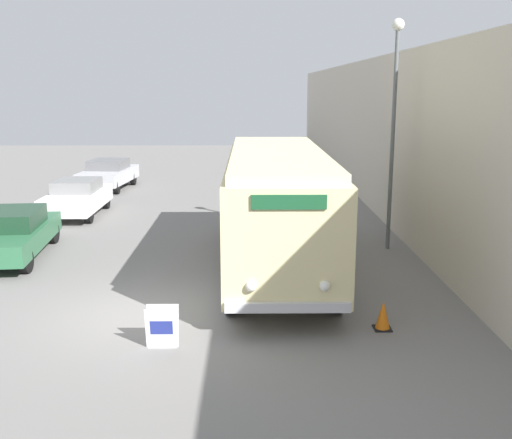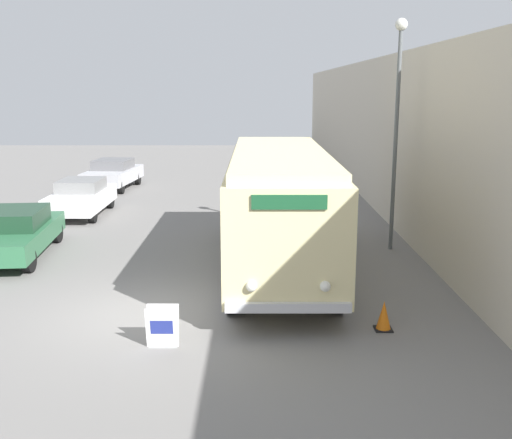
# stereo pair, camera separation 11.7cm
# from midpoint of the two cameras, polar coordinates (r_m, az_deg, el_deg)

# --- Properties ---
(ground_plane) EXTENTS (80.00, 80.00, 0.00)m
(ground_plane) POSITION_cam_midpoint_polar(r_m,az_deg,el_deg) (13.55, -10.87, -8.93)
(ground_plane) COLOR slate
(building_wall_right) EXTENTS (0.30, 60.00, 6.08)m
(building_wall_right) POSITION_cam_midpoint_polar(r_m,az_deg,el_deg) (23.04, 12.71, 7.53)
(building_wall_right) COLOR beige
(building_wall_right) RESTS_ON ground_plane
(vintage_bus) EXTENTS (2.63, 9.62, 3.25)m
(vintage_bus) POSITION_cam_midpoint_polar(r_m,az_deg,el_deg) (16.21, 2.31, 1.65)
(vintage_bus) COLOR black
(vintage_bus) RESTS_ON ground_plane
(sign_board) EXTENTS (0.62, 0.31, 0.82)m
(sign_board) POSITION_cam_midpoint_polar(r_m,az_deg,el_deg) (11.78, -8.76, -10.11)
(sign_board) COLOR gray
(sign_board) RESTS_ON ground_plane
(streetlamp) EXTENTS (0.36, 0.36, 6.84)m
(streetlamp) POSITION_cam_midpoint_polar(r_m,az_deg,el_deg) (18.44, 13.35, 10.58)
(streetlamp) COLOR #595E60
(streetlamp) RESTS_ON ground_plane
(parked_car_near) EXTENTS (2.32, 4.77, 1.40)m
(parked_car_near) POSITION_cam_midpoint_polar(r_m,az_deg,el_deg) (18.94, -22.01, -1.19)
(parked_car_near) COLOR black
(parked_car_near) RESTS_ON ground_plane
(parked_car_mid) EXTENTS (1.86, 4.19, 1.40)m
(parked_car_mid) POSITION_cam_midpoint_polar(r_m,az_deg,el_deg) (24.36, -16.32, 2.08)
(parked_car_mid) COLOR black
(parked_car_mid) RESTS_ON ground_plane
(parked_car_far) EXTENTS (2.32, 4.32, 1.45)m
(parked_car_far) POSITION_cam_midpoint_polar(r_m,az_deg,el_deg) (30.45, -13.50, 4.29)
(parked_car_far) COLOR black
(parked_car_far) RESTS_ON ground_plane
(traffic_cone) EXTENTS (0.36, 0.36, 0.62)m
(traffic_cone) POSITION_cam_midpoint_polar(r_m,az_deg,el_deg) (12.74, 12.20, -8.95)
(traffic_cone) COLOR black
(traffic_cone) RESTS_ON ground_plane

